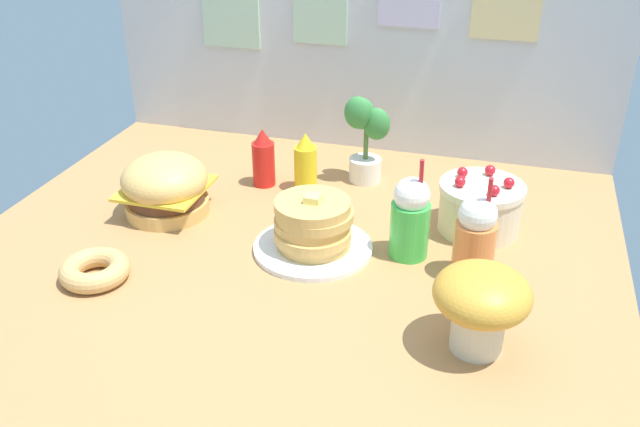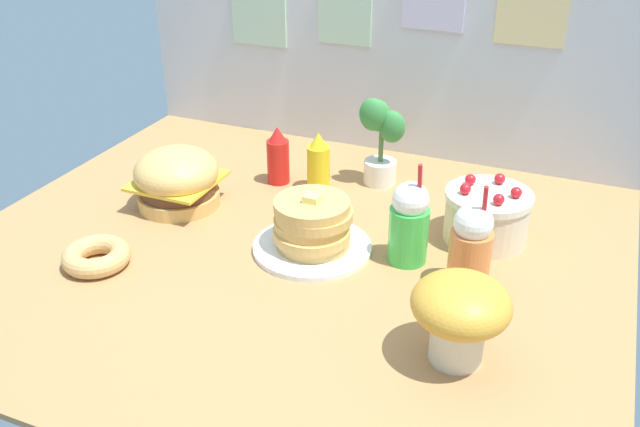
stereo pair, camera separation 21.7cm
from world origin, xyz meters
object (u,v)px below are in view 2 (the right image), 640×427
at_px(cream_soda_cup, 409,223).
at_px(potted_plant, 380,138).
at_px(ketchup_bottle, 278,157).
at_px(burger, 177,179).
at_px(pancake_stack, 312,228).
at_px(layer_cake, 487,215).
at_px(mustard_bottle, 318,163).
at_px(donut_pink_glaze, 96,256).
at_px(orange_float_cup, 471,247).
at_px(mushroom_stool, 460,311).

relative_size(cream_soda_cup, potted_plant, 0.98).
distance_m(ketchup_bottle, cream_soda_cup, 0.71).
height_order(burger, pancake_stack, burger).
relative_size(layer_cake, mustard_bottle, 1.25).
distance_m(layer_cake, donut_pink_glaze, 1.24).
height_order(layer_cake, donut_pink_glaze, layer_cake).
bearing_deg(orange_float_cup, mushroom_stool, -82.65).
xyz_separation_m(potted_plant, mushroom_stool, (0.50, -0.90, -0.04)).
distance_m(burger, cream_soda_cup, 0.86).
xyz_separation_m(orange_float_cup, potted_plant, (-0.46, 0.56, 0.05)).
height_order(burger, potted_plant, potted_plant).
bearing_deg(potted_plant, mustard_bottle, -144.60).
relative_size(orange_float_cup, potted_plant, 0.98).
bearing_deg(potted_plant, mushroom_stool, -60.72).
height_order(pancake_stack, mushroom_stool, mushroom_stool).
bearing_deg(donut_pink_glaze, potted_plant, 55.45).
xyz_separation_m(ketchup_bottle, potted_plant, (0.35, 0.14, 0.08)).
bearing_deg(mustard_bottle, donut_pink_glaze, -119.20).
bearing_deg(burger, donut_pink_glaze, -91.53).
relative_size(mustard_bottle, mushroom_stool, 0.91).
bearing_deg(burger, layer_cake, 9.70).
height_order(orange_float_cup, mushroom_stool, orange_float_cup).
distance_m(pancake_stack, orange_float_cup, 0.50).
height_order(potted_plant, mushroom_stool, potted_plant).
bearing_deg(donut_pink_glaze, orange_float_cup, 17.10).
bearing_deg(pancake_stack, layer_cake, 29.59).
distance_m(burger, layer_cake, 1.07).
relative_size(burger, donut_pink_glaze, 1.43).
bearing_deg(donut_pink_glaze, mustard_bottle, 60.80).
bearing_deg(layer_cake, ketchup_bottle, 171.02).
distance_m(pancake_stack, mustard_bottle, 0.44).
bearing_deg(ketchup_bottle, potted_plant, 21.73).
height_order(cream_soda_cup, mushroom_stool, cream_soda_cup).
height_order(pancake_stack, potted_plant, potted_plant).
height_order(burger, ketchup_bottle, ketchup_bottle).
height_order(ketchup_bottle, mushroom_stool, mushroom_stool).
bearing_deg(potted_plant, orange_float_cup, -50.69).
distance_m(cream_soda_cup, mushroom_stool, 0.47).
height_order(mustard_bottle, orange_float_cup, orange_float_cup).
distance_m(cream_soda_cup, potted_plant, 0.56).
distance_m(orange_float_cup, mushroom_stool, 0.34).
bearing_deg(donut_pink_glaze, layer_cake, 30.18).
xyz_separation_m(burger, orange_float_cup, (1.06, -0.11, 0.03)).
relative_size(layer_cake, potted_plant, 0.82).
xyz_separation_m(donut_pink_glaze, mushroom_stool, (1.12, -0.01, 0.11)).
relative_size(burger, mustard_bottle, 1.33).
height_order(ketchup_bottle, donut_pink_glaze, ketchup_bottle).
height_order(cream_soda_cup, orange_float_cup, same).
bearing_deg(orange_float_cup, burger, 174.04).
xyz_separation_m(layer_cake, potted_plant, (-0.45, 0.27, 0.10)).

